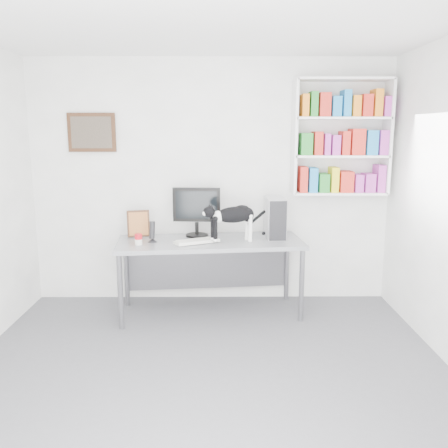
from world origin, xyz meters
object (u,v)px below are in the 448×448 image
Objects in this scene: speaker at (152,231)px; soup_can at (139,239)px; keyboard at (197,241)px; desk at (210,277)px; bookshelf at (341,137)px; pc_tower at (275,217)px; cat at (233,224)px; monitor at (197,212)px; leaning_print at (138,223)px.

speaker reaches higher than soup_can.
desk is at bearing 13.38° from keyboard.
bookshelf reaches higher than soup_can.
pc_tower is at bearing 8.30° from desk.
desk is 0.64m from cat.
monitor is (-0.15, 0.20, 0.67)m from desk.
bookshelf is at bearing -9.50° from keyboard.
soup_can is at bearing -142.11° from monitor.
cat reaches higher than leaning_print.
leaning_print is (-0.18, 0.26, 0.04)m from speaker.
desk is at bearing 136.31° from cat.
leaning_print is 1.05m from cat.
leaning_print reaches higher than soup_can.
speaker is (-0.59, -0.07, 0.51)m from desk.
soup_can reaches higher than desk.
speaker is 0.83m from cat.
pc_tower is 1.31m from speaker.
speaker is 0.32m from leaning_print.
pc_tower is at bearing -13.82° from leaning_print.
monitor is 0.54m from speaker.
cat reaches higher than keyboard.
monitor reaches higher than desk.
desk is 8.48× the size of speaker.
leaning_print is 2.70× the size of soup_can.
monitor is 0.48m from cat.
pc_tower is (0.83, 0.28, 0.19)m from keyboard.
speaker is at bearing 149.20° from keyboard.
monitor is 0.40m from keyboard.
cat is (0.95, 0.09, 0.14)m from soup_can.
bookshelf is 1.12m from pc_tower.
monitor reaches higher than cat.
pc_tower is 1.47m from leaning_print.
desk is at bearing 14.37° from soup_can.
cat is (0.38, -0.29, -0.08)m from monitor.
monitor is at bearing 47.70° from speaker.
speaker is at bearing -144.64° from monitor.
keyboard is 0.41m from cat.
bookshelf is at bearing 14.03° from soup_can.
monitor is at bearing 66.16° from keyboard.
desk is (-1.40, -0.35, -1.45)m from bookshelf.
speaker is at bearing 155.85° from cat.
bookshelf is at bearing 28.29° from speaker.
desk is 0.96m from leaning_print.
desk is at bearing -49.29° from monitor.
bookshelf reaches higher than desk.
pc_tower is 0.68× the size of cat.
pc_tower is (0.69, 0.17, 0.61)m from desk.
desk is 0.86m from soup_can.
desk is 0.94m from pc_tower.
cat is at bearing -159.55° from bookshelf.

